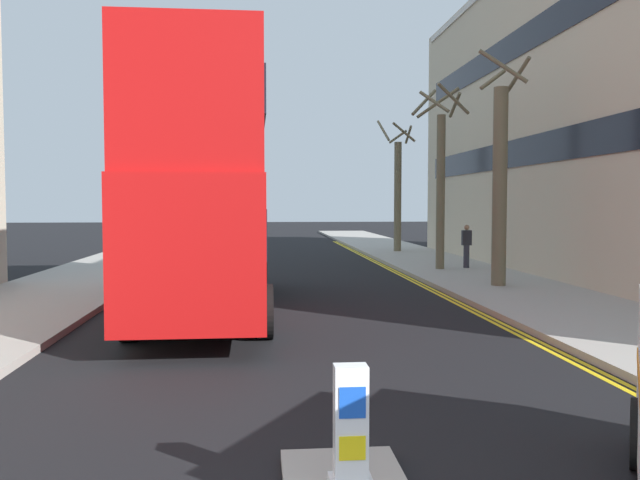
# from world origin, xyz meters

# --- Properties ---
(sidewalk_right) EXTENTS (4.00, 80.00, 0.14)m
(sidewalk_right) POSITION_xyz_m (6.50, 16.00, 0.07)
(sidewalk_right) COLOR #9E9991
(sidewalk_right) RESTS_ON ground
(sidewalk_left) EXTENTS (4.00, 80.00, 0.14)m
(sidewalk_left) POSITION_xyz_m (-6.50, 16.00, 0.07)
(sidewalk_left) COLOR #9E9991
(sidewalk_left) RESTS_ON ground
(kerb_line_outer) EXTENTS (0.10, 56.00, 0.01)m
(kerb_line_outer) POSITION_xyz_m (4.40, 14.00, 0.00)
(kerb_line_outer) COLOR yellow
(kerb_line_outer) RESTS_ON ground
(kerb_line_inner) EXTENTS (0.10, 56.00, 0.01)m
(kerb_line_inner) POSITION_xyz_m (4.24, 14.00, 0.00)
(kerb_line_inner) COLOR yellow
(kerb_line_inner) RESTS_ON ground
(keep_left_bollard) EXTENTS (0.36, 0.28, 1.11)m
(keep_left_bollard) POSITION_xyz_m (0.00, 2.74, 0.61)
(keep_left_bollard) COLOR silver
(keep_left_bollard) RESTS_ON traffic_island
(double_decker_bus_away) EXTENTS (2.84, 10.82, 5.64)m
(double_decker_bus_away) POSITION_xyz_m (-1.92, 13.15, 3.03)
(double_decker_bus_away) COLOR #B20F0F
(double_decker_bus_away) RESTS_ON ground
(pedestrian_far) EXTENTS (0.34, 0.22, 1.62)m
(pedestrian_far) POSITION_xyz_m (7.01, 21.67, 0.99)
(pedestrian_far) COLOR #2D2D38
(pedestrian_far) RESTS_ON sidewalk_right
(street_tree_near) EXTENTS (2.07, 2.09, 6.80)m
(street_tree_near) POSITION_xyz_m (5.90, 21.39, 3.53)
(street_tree_near) COLOR #6B6047
(street_tree_near) RESTS_ON sidewalk_right
(street_tree_mid) EXTENTS (1.78, 1.63, 6.67)m
(street_tree_mid) POSITION_xyz_m (6.25, 30.62, 3.22)
(street_tree_mid) COLOR #6B6047
(street_tree_mid) RESTS_ON sidewalk_right
(street_tree_far) EXTENTS (1.58, 1.58, 6.77)m
(street_tree_far) POSITION_xyz_m (6.29, 16.33, 3.21)
(street_tree_far) COLOR #6B6047
(street_tree_far) RESTS_ON sidewalk_right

